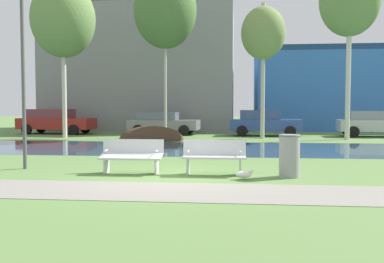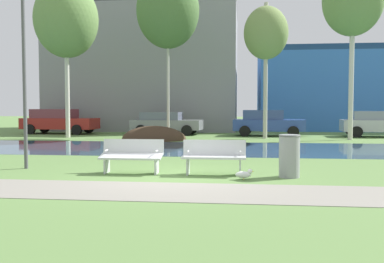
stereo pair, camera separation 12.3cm
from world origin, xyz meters
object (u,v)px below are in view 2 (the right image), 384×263
at_px(parked_van_nearest_red, 58,121).
at_px(parked_sedan_second_grey, 165,123).
at_px(trash_bin, 289,155).
at_px(parked_hatch_third_blue, 267,122).
at_px(streetlamp, 24,44).
at_px(parked_wagon_fourth_silver, 377,123).
at_px(seagull, 244,174).
at_px(bench_left, 132,155).
at_px(bench_right, 214,156).

distance_m(parked_van_nearest_red, parked_sedan_second_grey, 7.03).
xyz_separation_m(trash_bin, parked_sedan_second_grey, (-5.89, 16.06, 0.21)).
xyz_separation_m(parked_van_nearest_red, parked_hatch_third_blue, (13.30, -0.52, -0.02)).
height_order(trash_bin, streetlamp, streetlamp).
distance_m(parked_hatch_third_blue, parked_wagon_fourth_silver, 6.23).
relative_size(parked_sedan_second_grey, parked_wagon_fourth_silver, 1.06).
xyz_separation_m(parked_sedan_second_grey, parked_hatch_third_blue, (6.27, -0.43, 0.06)).
bearing_deg(seagull, parked_sedan_second_grey, 106.14).
relative_size(bench_left, streetlamp, 0.31).
distance_m(trash_bin, parked_van_nearest_red, 20.67).
distance_m(trash_bin, seagull, 1.28).
bearing_deg(trash_bin, streetlamp, 174.32).
bearing_deg(streetlamp, seagull, -11.46).
distance_m(bench_right, parked_sedan_second_grey, 16.37).
bearing_deg(trash_bin, parked_van_nearest_red, 128.66).
xyz_separation_m(seagull, parked_sedan_second_grey, (-4.79, 16.57, 0.62)).
height_order(parked_van_nearest_red, parked_sedan_second_grey, parked_van_nearest_red).
distance_m(bench_left, trash_bin, 3.97).
xyz_separation_m(bench_right, trash_bin, (1.85, -0.19, 0.07)).
height_order(streetlamp, parked_van_nearest_red, streetlamp).
xyz_separation_m(seagull, parked_van_nearest_red, (-11.82, 16.65, 0.70)).
relative_size(seagull, parked_van_nearest_red, 0.09).
distance_m(bench_right, parked_wagon_fourth_silver, 17.44).
height_order(bench_right, parked_sedan_second_grey, parked_sedan_second_grey).
distance_m(bench_right, parked_van_nearest_red, 19.42).
bearing_deg(trash_bin, parked_hatch_third_blue, 88.59).
bearing_deg(parked_van_nearest_red, bench_right, -55.24).
relative_size(parked_van_nearest_red, parked_hatch_third_blue, 1.14).
bearing_deg(bench_right, trash_bin, -5.97).
height_order(trash_bin, parked_van_nearest_red, parked_van_nearest_red).
distance_m(bench_left, seagull, 2.98).
height_order(bench_left, trash_bin, trash_bin).
xyz_separation_m(bench_right, parked_sedan_second_grey, (-4.04, 15.86, 0.28)).
height_order(parked_van_nearest_red, parked_hatch_third_blue, parked_van_nearest_red).
relative_size(parked_hatch_third_blue, parked_wagon_fourth_silver, 1.03).
bearing_deg(parked_van_nearest_red, parked_hatch_third_blue, -2.24).
bearing_deg(parked_hatch_third_blue, parked_van_nearest_red, 177.76).
bearing_deg(bench_left, streetlamp, 170.70).
relative_size(trash_bin, streetlamp, 0.20).
bearing_deg(seagull, bench_right, 136.81).
xyz_separation_m(bench_right, seagull, (0.75, -0.71, -0.34)).
distance_m(bench_left, parked_sedan_second_grey, 15.98).
bearing_deg(trash_bin, parked_sedan_second_grey, 110.14).
relative_size(trash_bin, parked_wagon_fourth_silver, 0.25).
height_order(parked_van_nearest_red, parked_wagon_fourth_silver, parked_van_nearest_red).
distance_m(seagull, streetlamp, 6.98).
bearing_deg(parked_hatch_third_blue, seagull, -95.24).
height_order(seagull, parked_wagon_fourth_silver, parked_wagon_fourth_silver).
height_order(bench_left, parked_wagon_fourth_silver, parked_wagon_fourth_silver).
xyz_separation_m(bench_right, streetlamp, (-5.27, 0.51, 2.97)).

